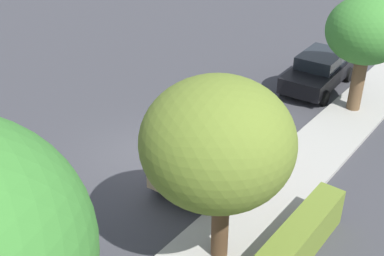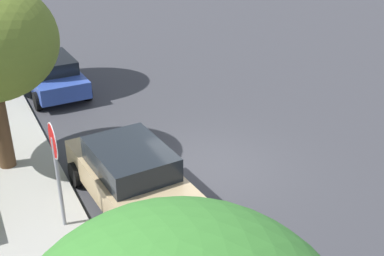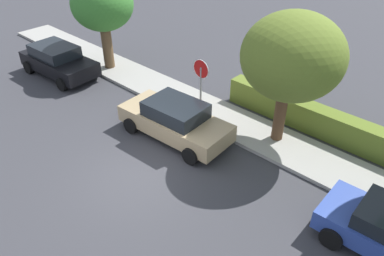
{
  "view_description": "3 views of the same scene",
  "coord_description": "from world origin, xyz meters",
  "px_view_note": "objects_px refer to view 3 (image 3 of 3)",
  "views": [
    {
      "loc": [
        9.89,
        9.75,
        8.97
      ],
      "look_at": [
        -0.69,
        1.57,
        1.33
      ],
      "focal_mm": 45.0,
      "sensor_mm": 36.0,
      "label": 1
    },
    {
      "loc": [
        -9.8,
        5.48,
        6.72
      ],
      "look_at": [
        0.0,
        0.43,
        1.28
      ],
      "focal_mm": 45.0,
      "sensor_mm": 36.0,
      "label": 2
    },
    {
      "loc": [
        7.82,
        -5.92,
        8.39
      ],
      "look_at": [
        0.7,
        1.79,
        1.31
      ],
      "focal_mm": 35.0,
      "sensor_mm": 36.0,
      "label": 3
    }
  ],
  "objects_px": {
    "street_tree_mid_block": "(293,57)",
    "street_tree_far": "(102,5)",
    "parked_car_tan": "(175,120)",
    "parked_car_black": "(58,60)",
    "stop_sign": "(201,79)"
  },
  "relations": [
    {
      "from": "stop_sign",
      "to": "parked_car_tan",
      "type": "xyz_separation_m",
      "value": [
        0.21,
        -1.69,
        -1.02
      ]
    },
    {
      "from": "parked_car_tan",
      "to": "street_tree_far",
      "type": "distance_m",
      "value": 7.53
    },
    {
      "from": "stop_sign",
      "to": "street_tree_far",
      "type": "bearing_deg",
      "value": 177.06
    },
    {
      "from": "parked_car_tan",
      "to": "street_tree_mid_block",
      "type": "distance_m",
      "value": 4.79
    },
    {
      "from": "street_tree_far",
      "to": "street_tree_mid_block",
      "type": "bearing_deg",
      "value": 1.94
    },
    {
      "from": "parked_car_tan",
      "to": "street_tree_far",
      "type": "relative_size",
      "value": 0.98
    },
    {
      "from": "parked_car_tan",
      "to": "street_tree_far",
      "type": "xyz_separation_m",
      "value": [
        -6.79,
        2.03,
        2.54
      ]
    },
    {
      "from": "stop_sign",
      "to": "street_tree_mid_block",
      "type": "xyz_separation_m",
      "value": [
        3.39,
        0.68,
        1.69
      ]
    },
    {
      "from": "parked_car_tan",
      "to": "street_tree_far",
      "type": "height_order",
      "value": "street_tree_far"
    },
    {
      "from": "stop_sign",
      "to": "street_tree_far",
      "type": "xyz_separation_m",
      "value": [
        -6.58,
        0.34,
        1.52
      ]
    },
    {
      "from": "parked_car_tan",
      "to": "parked_car_black",
      "type": "distance_m",
      "value": 8.12
    },
    {
      "from": "parked_car_black",
      "to": "street_tree_mid_block",
      "type": "xyz_separation_m",
      "value": [
        11.29,
        2.46,
        2.68
      ]
    },
    {
      "from": "street_tree_mid_block",
      "to": "street_tree_far",
      "type": "height_order",
      "value": "street_tree_mid_block"
    },
    {
      "from": "street_tree_mid_block",
      "to": "parked_car_black",
      "type": "bearing_deg",
      "value": -167.73
    },
    {
      "from": "parked_car_black",
      "to": "street_tree_far",
      "type": "distance_m",
      "value": 3.55
    }
  ]
}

